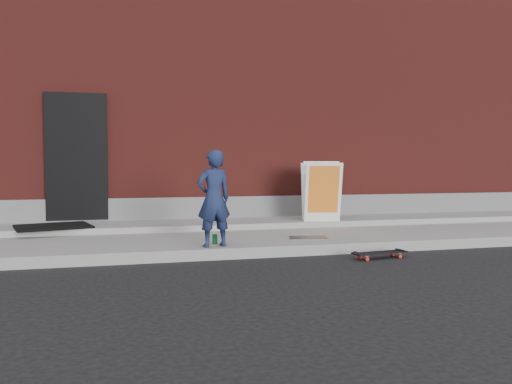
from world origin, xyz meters
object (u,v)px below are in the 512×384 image
object	(u,v)px
child	(214,198)
pizza_sign	(321,191)
soda_can	(215,239)
skateboard	(380,253)

from	to	relation	value
child	pizza_sign	distance (m)	2.87
soda_can	pizza_sign	bearing A→B (deg)	35.28
skateboard	pizza_sign	bearing A→B (deg)	87.37
child	skateboard	world-z (taller)	child
pizza_sign	skateboard	bearing A→B (deg)	-92.63
pizza_sign	soda_can	size ratio (longest dim) A/B	7.87
child	soda_can	bearing A→B (deg)	-114.63
child	skateboard	size ratio (longest dim) A/B	1.67
pizza_sign	soda_can	distance (m)	2.76
soda_can	child	bearing A→B (deg)	-102.72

